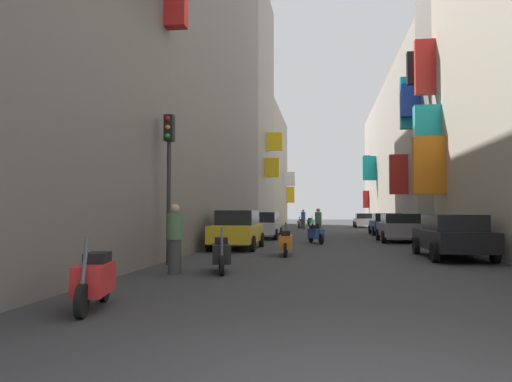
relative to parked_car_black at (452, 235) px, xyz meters
name	(u,v)px	position (x,y,z in m)	size (l,w,h in m)	color
ground_plane	(328,234)	(-3.81, 17.43, -0.75)	(140.00, 140.00, 0.00)	#2D2D30
building_left_near	(140,38)	(-11.81, 3.09, 8.14)	(7.01, 31.33, 17.78)	slate
building_left_mid_a	(232,109)	(-11.81, 24.44, 9.62)	(7.33, 11.37, 20.74)	gray
building_left_mid_b	(256,170)	(-11.81, 38.78, 5.61)	(7.30, 17.30, 12.72)	#9E9384
building_right_mid_a	(482,39)	(4.16, 10.14, 9.81)	(7.04, 4.24, 21.16)	gray
building_right_mid_b	(414,159)	(4.18, 29.84, 5.64)	(7.35, 35.17, 12.77)	#B2A899
parked_car_black	(452,235)	(0.00, 0.00, 0.00)	(1.88, 4.42, 1.41)	black
parked_car_silver	(262,225)	(-7.55, 11.05, 0.03)	(2.01, 4.08, 1.49)	#B7B7BC
parked_car_white	(364,220)	(-0.18, 32.56, -0.01)	(1.96, 3.91, 1.38)	white
parked_car_grey	(399,227)	(-0.32, 8.93, 0.01)	(2.03, 3.93, 1.41)	slate
parked_car_yellow	(237,229)	(-7.59, 3.15, 0.06)	(1.85, 4.02, 1.56)	gold
parked_car_blue	(386,223)	(-0.03, 16.81, 0.01)	(1.98, 4.05, 1.42)	navy
scooter_silver	(301,223)	(-6.23, 29.02, -0.28)	(0.59, 1.80, 1.13)	#ADADB2
scooter_orange	(286,242)	(-5.39, 0.31, -0.28)	(0.51, 1.96, 1.13)	orange
scooter_green	(311,222)	(-5.56, 38.42, -0.28)	(0.75, 1.93, 1.13)	#287F3D
scooter_blue	(316,234)	(-4.48, 7.22, -0.28)	(0.83, 1.87, 1.13)	#2D4CAD
scooter_black	(221,253)	(-6.62, -4.56, -0.28)	(0.68, 1.84, 1.13)	black
scooter_red	(94,279)	(-7.58, -9.39, -0.28)	(0.64, 1.76, 1.13)	red
pedestrian_crossing	(303,219)	(-5.89, 26.87, 0.13)	(0.53, 0.53, 1.75)	#393939
pedestrian_near_left	(318,223)	(-4.41, 12.09, 0.12)	(0.54, 0.54, 1.72)	black
pedestrian_near_right	(175,239)	(-7.69, -4.95, 0.10)	(0.53, 0.53, 1.69)	#3B3B3B
traffic_light_near_corner	(169,162)	(-8.44, -3.15, 2.16)	(0.26, 0.34, 4.26)	#2D2D2D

